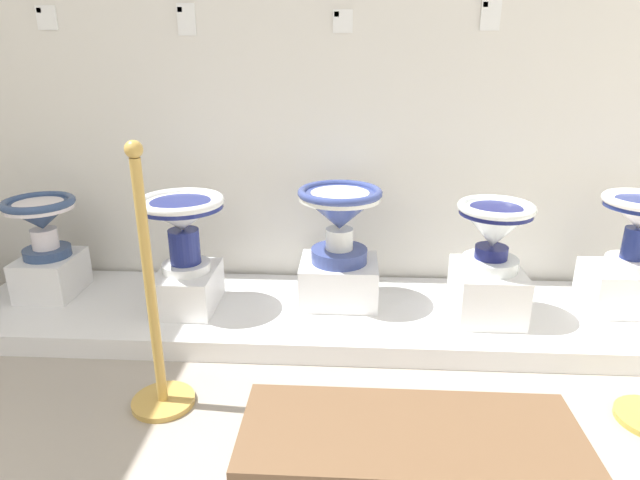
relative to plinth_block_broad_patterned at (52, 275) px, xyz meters
The scene contains 17 objects.
wall_back 2.05m from the plinth_block_broad_patterned, 13.54° to the left, with size 4.48×0.06×3.07m, color silver.
display_platform 1.53m from the plinth_block_broad_patterned, ahead, with size 3.75×0.79×0.10m, color white.
plinth_block_broad_patterned is the anchor object (origin of this frame).
antique_toilet_broad_patterned 0.33m from the plinth_block_broad_patterned, behind, with size 0.36×0.36×0.32m.
plinth_block_central_ornate 0.79m from the plinth_block_broad_patterned, ahead, with size 0.29×0.38×0.20m, color white.
antique_toilet_central_ornate 0.87m from the plinth_block_broad_patterned, ahead, with size 0.42×0.42×0.38m.
plinth_block_pale_glazed 1.55m from the plinth_block_broad_patterned, ahead, with size 0.40×0.34×0.22m, color white.
antique_toilet_pale_glazed 1.60m from the plinth_block_broad_patterned, ahead, with size 0.42×0.42×0.39m.
plinth_block_tall_cobalt 2.29m from the plinth_block_broad_patterned, ahead, with size 0.32×0.38×0.25m, color white.
antique_toilet_tall_cobalt 2.31m from the plinth_block_broad_patterned, ahead, with size 0.36×0.36×0.33m.
plinth_block_leftmost 3.00m from the plinth_block_broad_patterned, ahead, with size 0.39×0.30×0.22m, color white.
antique_toilet_leftmost 3.03m from the plinth_block_broad_patterned, ahead, with size 0.37×0.37×0.37m.
info_placard_first 1.34m from the plinth_block_broad_patterned, 86.51° to the left, with size 0.11×0.01×0.12m.
info_placard_second 1.53m from the plinth_block_broad_patterned, 23.73° to the left, with size 0.09×0.01×0.15m.
info_placard_third 2.03m from the plinth_block_broad_patterned, 12.05° to the left, with size 0.10×0.01×0.11m.
info_placard_fourth 2.64m from the plinth_block_broad_patterned, ahead, with size 0.10×0.01×0.15m.
stanchion_post_near_left 1.17m from the plinth_block_broad_patterned, 42.17° to the right, with size 0.25×0.25×1.07m.
Camera 1 is at (2.22, 0.04, 1.35)m, focal length 29.81 mm.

